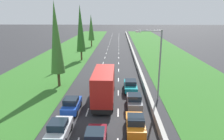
{
  "coord_description": "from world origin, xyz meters",
  "views": [
    {
      "loc": [
        1.77,
        -0.21,
        10.84
      ],
      "look_at": [
        0.5,
        37.66,
        0.41
      ],
      "focal_mm": 33.04,
      "sensor_mm": 36.0,
      "label": 1
    }
  ],
  "objects_px": {
    "maroon_hatchback_centre_lane": "(95,139)",
    "poplar_tree_second": "(56,38)",
    "orange_hatchback_right_lane": "(135,124)",
    "red_box_truck_centre_lane": "(104,84)",
    "teal_sedan_right_lane": "(130,85)",
    "grey_hatchback_right_lane": "(134,101)",
    "street_light_mast": "(157,60)",
    "blue_hatchback_left_lane": "(72,105)",
    "poplar_tree_third": "(80,29)",
    "poplar_tree_fourth": "(91,28)",
    "silver_hatchback_left_lane": "(59,129)",
    "grey_sedan_centre_lane": "(107,74)"
  },
  "relations": [
    {
      "from": "maroon_hatchback_centre_lane",
      "to": "poplar_tree_second",
      "type": "distance_m",
      "value": 17.84
    },
    {
      "from": "orange_hatchback_right_lane",
      "to": "red_box_truck_centre_lane",
      "type": "relative_size",
      "value": 0.41
    },
    {
      "from": "orange_hatchback_right_lane",
      "to": "teal_sedan_right_lane",
      "type": "bearing_deg",
      "value": 89.37
    },
    {
      "from": "orange_hatchback_right_lane",
      "to": "poplar_tree_second",
      "type": "distance_m",
      "value": 17.66
    },
    {
      "from": "grey_hatchback_right_lane",
      "to": "street_light_mast",
      "type": "xyz_separation_m",
      "value": [
        2.86,
        2.3,
        4.4
      ]
    },
    {
      "from": "blue_hatchback_left_lane",
      "to": "poplar_tree_third",
      "type": "relative_size",
      "value": 0.3
    },
    {
      "from": "poplar_tree_fourth",
      "to": "street_light_mast",
      "type": "height_order",
      "value": "poplar_tree_fourth"
    },
    {
      "from": "orange_hatchback_right_lane",
      "to": "blue_hatchback_left_lane",
      "type": "height_order",
      "value": "same"
    },
    {
      "from": "teal_sedan_right_lane",
      "to": "poplar_tree_fourth",
      "type": "height_order",
      "value": "poplar_tree_fourth"
    },
    {
      "from": "red_box_truck_centre_lane",
      "to": "street_light_mast",
      "type": "xyz_separation_m",
      "value": [
        6.56,
        0.45,
        3.05
      ]
    },
    {
      "from": "maroon_hatchback_centre_lane",
      "to": "poplar_tree_third",
      "type": "xyz_separation_m",
      "value": [
        -7.04,
        33.24,
        6.64
      ]
    },
    {
      "from": "red_box_truck_centre_lane",
      "to": "teal_sedan_right_lane",
      "type": "bearing_deg",
      "value": 45.79
    },
    {
      "from": "blue_hatchback_left_lane",
      "to": "red_box_truck_centre_lane",
      "type": "distance_m",
      "value": 4.91
    },
    {
      "from": "blue_hatchback_left_lane",
      "to": "poplar_tree_third",
      "type": "height_order",
      "value": "poplar_tree_third"
    },
    {
      "from": "teal_sedan_right_lane",
      "to": "street_light_mast",
      "type": "distance_m",
      "value": 6.23
    },
    {
      "from": "silver_hatchback_left_lane",
      "to": "blue_hatchback_left_lane",
      "type": "relative_size",
      "value": 1.0
    },
    {
      "from": "poplar_tree_third",
      "to": "street_light_mast",
      "type": "bearing_deg",
      "value": -59.38
    },
    {
      "from": "silver_hatchback_left_lane",
      "to": "poplar_tree_third",
      "type": "xyz_separation_m",
      "value": [
        -3.62,
        31.84,
        6.64
      ]
    },
    {
      "from": "maroon_hatchback_centre_lane",
      "to": "grey_sedan_centre_lane",
      "type": "xyz_separation_m",
      "value": [
        -0.1,
        19.26,
        -0.02
      ]
    },
    {
      "from": "street_light_mast",
      "to": "poplar_tree_third",
      "type": "bearing_deg",
      "value": 120.62
    },
    {
      "from": "grey_hatchback_right_lane",
      "to": "red_box_truck_centre_lane",
      "type": "relative_size",
      "value": 0.41
    },
    {
      "from": "street_light_mast",
      "to": "poplar_tree_second",
      "type": "bearing_deg",
      "value": 161.1
    },
    {
      "from": "silver_hatchback_left_lane",
      "to": "street_light_mast",
      "type": "height_order",
      "value": "street_light_mast"
    },
    {
      "from": "poplar_tree_second",
      "to": "poplar_tree_third",
      "type": "xyz_separation_m",
      "value": [
        0.23,
        18.32,
        0.08
      ]
    },
    {
      "from": "orange_hatchback_right_lane",
      "to": "grey_hatchback_right_lane",
      "type": "xyz_separation_m",
      "value": [
        0.28,
        5.33,
        0.0
      ]
    },
    {
      "from": "grey_hatchback_right_lane",
      "to": "blue_hatchback_left_lane",
      "type": "relative_size",
      "value": 1.0
    },
    {
      "from": "grey_sedan_centre_lane",
      "to": "street_light_mast",
      "type": "relative_size",
      "value": 0.5
    },
    {
      "from": "grey_sedan_centre_lane",
      "to": "poplar_tree_fourth",
      "type": "height_order",
      "value": "poplar_tree_fourth"
    },
    {
      "from": "teal_sedan_right_lane",
      "to": "poplar_tree_fourth",
      "type": "xyz_separation_m",
      "value": [
        -10.9,
        40.54,
        5.55
      ]
    },
    {
      "from": "blue_hatchback_left_lane",
      "to": "grey_sedan_centre_lane",
      "type": "relative_size",
      "value": 0.87
    },
    {
      "from": "grey_sedan_centre_lane",
      "to": "street_light_mast",
      "type": "xyz_separation_m",
      "value": [
        6.72,
        -9.1,
        4.42
      ]
    },
    {
      "from": "poplar_tree_second",
      "to": "grey_hatchback_right_lane",
      "type": "bearing_deg",
      "value": -32.61
    },
    {
      "from": "orange_hatchback_right_lane",
      "to": "street_light_mast",
      "type": "relative_size",
      "value": 0.43
    },
    {
      "from": "orange_hatchback_right_lane",
      "to": "grey_sedan_centre_lane",
      "type": "height_order",
      "value": "orange_hatchback_right_lane"
    },
    {
      "from": "grey_hatchback_right_lane",
      "to": "silver_hatchback_left_lane",
      "type": "xyz_separation_m",
      "value": [
        -7.17,
        -6.47,
        0.0
      ]
    },
    {
      "from": "teal_sedan_right_lane",
      "to": "poplar_tree_second",
      "type": "relative_size",
      "value": 0.35
    },
    {
      "from": "silver_hatchback_left_lane",
      "to": "poplar_tree_second",
      "type": "bearing_deg",
      "value": 105.89
    },
    {
      "from": "maroon_hatchback_centre_lane",
      "to": "grey_sedan_centre_lane",
      "type": "height_order",
      "value": "maroon_hatchback_centre_lane"
    },
    {
      "from": "grey_hatchback_right_lane",
      "to": "silver_hatchback_left_lane",
      "type": "bearing_deg",
      "value": -137.96
    },
    {
      "from": "maroon_hatchback_centre_lane",
      "to": "red_box_truck_centre_lane",
      "type": "height_order",
      "value": "red_box_truck_centre_lane"
    },
    {
      "from": "orange_hatchback_right_lane",
      "to": "poplar_tree_third",
      "type": "distance_m",
      "value": 33.12
    },
    {
      "from": "poplar_tree_third",
      "to": "teal_sedan_right_lane",
      "type": "bearing_deg",
      "value": -61.87
    },
    {
      "from": "grey_hatchback_right_lane",
      "to": "blue_hatchback_left_lane",
      "type": "height_order",
      "value": "same"
    },
    {
      "from": "maroon_hatchback_centre_lane",
      "to": "blue_hatchback_left_lane",
      "type": "relative_size",
      "value": 1.0
    },
    {
      "from": "orange_hatchback_right_lane",
      "to": "poplar_tree_third",
      "type": "xyz_separation_m",
      "value": [
        -10.51,
        30.7,
        6.64
      ]
    },
    {
      "from": "blue_hatchback_left_lane",
      "to": "teal_sedan_right_lane",
      "type": "relative_size",
      "value": 0.87
    },
    {
      "from": "grey_sedan_centre_lane",
      "to": "poplar_tree_fourth",
      "type": "xyz_separation_m",
      "value": [
        -7.2,
        34.63,
        5.55
      ]
    },
    {
      "from": "street_light_mast",
      "to": "silver_hatchback_left_lane",
      "type": "bearing_deg",
      "value": -138.87
    },
    {
      "from": "blue_hatchback_left_lane",
      "to": "poplar_tree_third",
      "type": "bearing_deg",
      "value": 97.66
    },
    {
      "from": "maroon_hatchback_centre_lane",
      "to": "poplar_tree_second",
      "type": "xyz_separation_m",
      "value": [
        -7.27,
        14.92,
        6.56
      ]
    }
  ]
}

